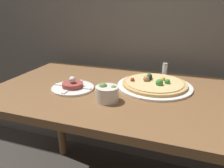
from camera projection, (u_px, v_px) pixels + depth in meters
name	position (u px, v px, depth m)	size (l,w,h in m)	color
dining_table	(134.00, 110.00, 1.08)	(1.41, 0.74, 0.74)	brown
pizza_plate	(154.00, 84.00, 1.11)	(0.38, 0.38, 0.06)	white
tartare_plate	(73.00, 87.00, 1.09)	(0.21, 0.21, 0.07)	white
small_bowl	(107.00, 93.00, 0.94)	(0.10, 0.10, 0.08)	silver
salt_shaker	(165.00, 69.00, 1.29)	(0.03, 0.03, 0.07)	silver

